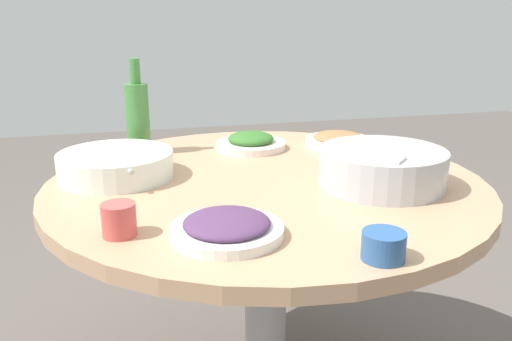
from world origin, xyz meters
name	(u,v)px	position (x,y,z in m)	size (l,w,h in m)	color
round_dining_table	(266,217)	(0.00, 0.00, 0.63)	(1.14, 1.14, 0.73)	#99999E
rice_bowl	(382,167)	(0.27, -0.12, 0.78)	(0.32, 0.32, 0.10)	#B2B5BA
soup_bowl	(116,166)	(-0.38, 0.12, 0.77)	(0.30, 0.32, 0.07)	white
dish_greens	(251,142)	(0.04, 0.32, 0.75)	(0.22, 0.22, 0.05)	silver
dish_eggplant	(227,227)	(-0.17, -0.33, 0.75)	(0.22, 0.22, 0.05)	silver
dish_tofu_braise	(338,140)	(0.32, 0.30, 0.75)	(0.21, 0.21, 0.04)	silver
green_bottle	(138,116)	(-0.31, 0.35, 0.85)	(0.07, 0.07, 0.29)	#417F3A
tea_cup_near	(119,220)	(-0.38, -0.28, 0.77)	(0.07, 0.07, 0.07)	#CF4E49
tea_cup_far	(383,246)	(0.08, -0.50, 0.76)	(0.08, 0.08, 0.05)	#29538B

